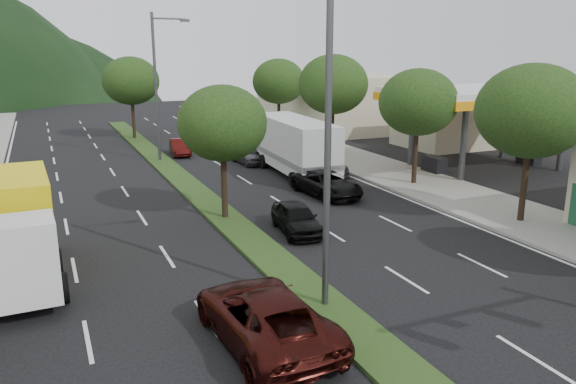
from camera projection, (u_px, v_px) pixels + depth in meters
name	position (u px, v px, depth m)	size (l,w,h in m)	color
sidewalk_right	(374.00, 167.00, 37.04)	(5.00, 90.00, 0.15)	gray
median	(176.00, 175.00, 34.81)	(1.60, 56.00, 0.12)	#223915
gas_canopy	(489.00, 97.00, 35.79)	(12.20, 8.20, 5.25)	silver
bldg_right_far	(332.00, 101.00, 56.00)	(10.00, 16.00, 5.20)	beige
tree_r_b	(532.00, 111.00, 24.09)	(4.80, 4.80, 6.94)	black
tree_r_c	(418.00, 102.00, 31.25)	(4.40, 4.40, 6.48)	black
tree_r_d	(333.00, 84.00, 40.01)	(5.00, 5.00, 7.17)	black
tree_r_e	(279.00, 81.00, 48.95)	(4.60, 4.60, 6.71)	black
tree_med_near	(222.00, 123.00, 24.87)	(4.00, 4.00, 6.02)	black
tree_med_far	(131.00, 81.00, 47.77)	(4.80, 4.80, 6.94)	black
streetlight_near	(335.00, 124.00, 15.80)	(2.60, 0.25, 10.00)	#47494C
streetlight_mid	(159.00, 80.00, 37.96)	(2.60, 0.25, 10.00)	#47494C
suv_maroon	(265.00, 316.00, 14.88)	(2.53, 5.48, 1.52)	#330E0B
car_queue_a	(296.00, 218.00, 23.90)	(1.52, 3.78, 1.29)	black
car_queue_b	(321.00, 164.00, 35.23)	(1.79, 4.39, 1.27)	#4D4C51
car_queue_c	(180.00, 147.00, 41.52)	(1.25, 3.59, 1.18)	#440D0B
car_queue_d	(327.00, 184.00, 29.93)	(2.16, 4.68, 1.30)	black
car_queue_e	(248.00, 154.00, 38.47)	(1.53, 3.79, 1.29)	#4B4A4F
car_queue_f	(220.00, 133.00, 47.73)	(1.94, 4.77, 1.38)	black
box_truck	(14.00, 233.00, 18.80)	(2.96, 7.13, 3.47)	silver
motorhome	(294.00, 145.00, 34.78)	(3.35, 9.17, 3.46)	silver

